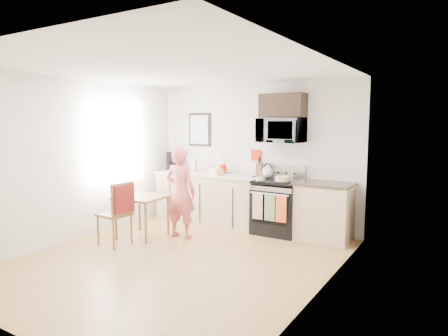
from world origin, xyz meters
The scene contains 28 objects.
floor centered at (0.00, 0.00, 0.00)m, with size 4.60×4.60×0.00m, color olive.
back_wall centered at (0.00, 2.30, 1.30)m, with size 4.00×0.04×2.60m, color beige.
front_wall centered at (0.00, -2.30, 1.30)m, with size 4.00×0.04×2.60m, color beige.
left_wall centered at (-2.00, 0.00, 1.30)m, with size 0.04×4.60×2.60m, color beige.
right_wall centered at (2.00, 0.00, 1.30)m, with size 0.04×4.60×2.60m, color beige.
ceiling centered at (0.00, 0.00, 2.60)m, with size 4.00×4.60×0.04m, color silver.
window centered at (-1.96, 0.80, 1.55)m, with size 0.06×1.40×1.50m.
cabinet_left centered at (-0.80, 2.00, 0.45)m, with size 2.10×0.60×0.90m, color tan.
countertop_left centered at (-0.80, 2.00, 0.92)m, with size 2.14×0.64×0.04m, color beige.
cabinet_right centered at (1.43, 2.00, 0.45)m, with size 0.84×0.60×0.90m, color tan.
countertop_right centered at (1.43, 2.00, 0.92)m, with size 0.88×0.64×0.04m, color black.
range centered at (0.63, 1.98, 0.44)m, with size 0.76×0.70×1.16m.
microwave centered at (0.63, 2.08, 1.76)m, with size 0.76×0.51×0.42m, color #B3B4B8.
upper_cabinet centered at (0.63, 2.12, 2.18)m, with size 0.76×0.35×0.40m, color black.
wall_art centered at (-1.20, 2.28, 1.75)m, with size 0.50×0.04×0.65m.
wall_trivet centered at (0.05, 2.28, 1.30)m, with size 0.20×0.02×0.20m, color #AC200E.
person centered at (-0.64, 0.93, 0.75)m, with size 0.55×0.36×1.50m, color #C23537.
dining_table centered at (-1.20, 0.62, 0.61)m, with size 0.73×0.73×0.69m.
chair centered at (-1.12, 0.05, 0.64)m, with size 0.48×0.44×0.99m.
knife_block centered at (0.15, 2.21, 1.05)m, with size 0.10×0.15×0.23m, color brown.
utensil_crock centered at (-0.56, 2.12, 1.10)m, with size 0.13×0.13×0.40m.
fruit_bowl centered at (-0.54, 2.18, 0.97)m, with size 0.22×0.22×0.09m.
milk_carton centered at (-1.16, 2.05, 1.05)m, with size 0.08×0.08×0.22m, color tan.
coffee_maker centered at (-1.75, 2.10, 1.11)m, with size 0.27×0.33×0.35m.
bread_bag centered at (-0.55, 1.87, 1.00)m, with size 0.31×0.14×0.11m, color tan.
cake centered at (0.78, 1.81, 0.97)m, with size 0.28×0.28×0.09m.
kettle centered at (0.35, 2.15, 1.03)m, with size 0.20×0.20×0.26m.
pot centered at (0.39, 1.78, 0.97)m, with size 0.18×0.30×0.09m.
Camera 1 is at (3.35, -4.20, 1.91)m, focal length 32.00 mm.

